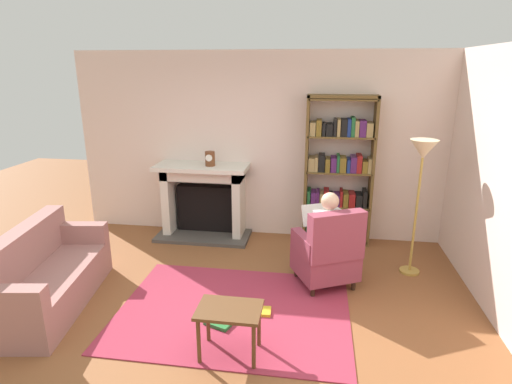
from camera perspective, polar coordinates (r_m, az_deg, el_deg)
The scene contains 13 objects.
ground at distance 4.32m, azimuth -3.90°, elevation -18.14°, with size 14.00×14.00×0.00m, color brown.
back_wall at distance 6.15m, azimuth 0.97°, elevation 6.31°, with size 5.60×0.10×2.70m, color beige.
side_wall_right at distance 5.17m, azimuth 29.31°, elevation 2.12°, with size 0.10×5.20×2.70m, color beige.
area_rug at distance 4.56m, azimuth -3.06°, elevation -15.95°, with size 2.40×1.80×0.01m, color #9D2D42.
fireplace at distance 6.27m, azimuth -7.12°, elevation -0.82°, with size 1.38×0.64×1.11m.
mantel_clock at distance 5.98m, azimuth -6.33°, elevation 4.57°, with size 0.14×0.14×0.21m.
bookshelf at distance 5.97m, azimuth 11.23°, elevation 2.35°, with size 0.95×0.32×2.11m.
armchair_reading at distance 4.89m, azimuth 9.85°, elevation -8.19°, with size 0.85×0.84×0.97m.
seated_reader at distance 4.91m, azimuth 9.35°, elevation -5.57°, with size 0.52×0.60×1.14m.
sofa_floral at distance 5.03m, azimuth -26.98°, elevation -10.46°, with size 0.97×1.79×0.85m.
side_table at distance 3.77m, azimuth -3.67°, elevation -16.60°, with size 0.56×0.39×0.47m.
scattered_books at distance 4.51m, azimuth -3.93°, elevation -15.99°, with size 0.71×0.59×0.04m.
floor_lamp at distance 5.19m, azimuth 21.82°, elevation 3.89°, with size 0.32×0.32×1.67m.
Camera 1 is at (0.81, -3.45, 2.47)m, focal length 29.17 mm.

